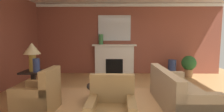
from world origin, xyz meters
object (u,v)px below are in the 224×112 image
at_px(armchair_near_window, 39,98).
at_px(table_lamp, 32,51).
at_px(vase_mantel_left, 101,39).
at_px(vase_tall_corner, 172,68).
at_px(fireplace, 114,60).
at_px(mantel_mirror, 114,28).
at_px(side_table, 34,82).
at_px(coffee_table, 108,89).
at_px(vase_on_side_table, 36,65).
at_px(potted_plant, 189,64).
at_px(sofa, 177,94).

relative_size(armchair_near_window, table_lamp, 1.27).
height_order(vase_mantel_left, vase_tall_corner, vase_mantel_left).
height_order(fireplace, vase_tall_corner, fireplace).
height_order(mantel_mirror, vase_mantel_left, mantel_mirror).
distance_m(side_table, vase_mantel_left, 3.41).
xyz_separation_m(coffee_table, vase_tall_corner, (2.44, 2.98, -0.01)).
relative_size(armchair_near_window, vase_on_side_table, 2.70).
height_order(vase_on_side_table, potted_plant, vase_on_side_table).
relative_size(vase_tall_corner, potted_plant, 0.79).
distance_m(table_lamp, vase_mantel_left, 3.25).
height_order(side_table, table_lamp, table_lamp).
height_order(coffee_table, table_lamp, table_lamp).
bearing_deg(vase_tall_corner, armchair_near_window, -137.99).
distance_m(fireplace, mantel_mirror, 1.33).
xyz_separation_m(mantel_mirror, armchair_near_window, (-1.60, -3.94, -1.61)).
xyz_separation_m(fireplace, mantel_mirror, (-0.00, 0.12, 1.33)).
bearing_deg(vase_on_side_table, table_lamp, 141.34).
bearing_deg(vase_tall_corner, fireplace, 172.60).
height_order(fireplace, vase_mantel_left, vase_mantel_left).
bearing_deg(coffee_table, table_lamp, 168.75).
bearing_deg(mantel_mirror, sofa, -67.56).
xyz_separation_m(coffee_table, vase_mantel_left, (-0.41, 3.23, 1.12)).
distance_m(mantel_mirror, vase_on_side_table, 3.84).
distance_m(side_table, vase_on_side_table, 0.51).
distance_m(mantel_mirror, vase_mantel_left, 0.74).
bearing_deg(table_lamp, potted_plant, 25.81).
relative_size(fireplace, armchair_near_window, 1.89).
distance_m(fireplace, vase_tall_corner, 2.34).
bearing_deg(armchair_near_window, potted_plant, 36.78).
bearing_deg(table_lamp, armchair_near_window, -60.79).
xyz_separation_m(coffee_table, side_table, (-1.99, 0.40, 0.06)).
relative_size(side_table, table_lamp, 0.93).
distance_m(fireplace, sofa, 3.78).
bearing_deg(potted_plant, vase_tall_corner, 165.91).
xyz_separation_m(coffee_table, table_lamp, (-1.99, 0.40, 0.89)).
xyz_separation_m(vase_on_side_table, potted_plant, (4.88, 2.55, -0.38)).
height_order(table_lamp, vase_on_side_table, table_lamp).
height_order(vase_mantel_left, potted_plant, vase_mantel_left).
relative_size(coffee_table, potted_plant, 1.20).
distance_m(mantel_mirror, vase_tall_corner, 2.83).
relative_size(fireplace, mantel_mirror, 1.34).
bearing_deg(vase_on_side_table, side_table, 141.34).
relative_size(fireplace, vase_on_side_table, 5.12).
distance_m(armchair_near_window, table_lamp, 1.41).
height_order(side_table, potted_plant, potted_plant).
relative_size(sofa, vase_tall_corner, 3.23).
xyz_separation_m(mantel_mirror, sofa, (1.48, -3.59, -1.62)).
bearing_deg(fireplace, vase_tall_corner, -7.40).
height_order(table_lamp, vase_tall_corner, table_lamp).
distance_m(mantel_mirror, potted_plant, 3.29).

